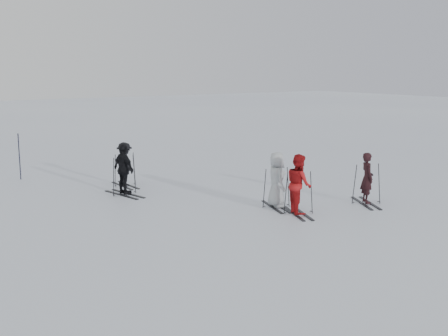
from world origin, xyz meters
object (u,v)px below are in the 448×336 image
Objects in this scene: skier_grey at (277,180)px; skier_uphill_far at (125,165)px; skier_red at (299,185)px; skier_uphill_left at (124,170)px; skier_near_dark at (367,179)px; piste_marker at (19,157)px.

skier_grey is 1.08× the size of skier_uphill_far.
skier_uphill_far is at bearing 43.06° from skier_grey.
skier_red is 6.00m from skier_uphill_left.
skier_grey reaches higher than skier_near_dark.
skier_near_dark is at bearing -51.23° from piste_marker.
skier_uphill_far is 4.33m from piste_marker.
skier_red is 11.08m from piste_marker.
skier_grey is 0.99× the size of skier_uphill_left.
skier_red is (-2.57, 0.25, 0.07)m from skier_near_dark.
skier_uphill_far is (-2.54, 5.43, -0.06)m from skier_grey.
skier_grey is at bearing -153.95° from skier_uphill_left.
skier_near_dark is 8.41m from skier_uphill_far.
piste_marker is (-2.82, 3.29, 0.10)m from skier_uphill_far.
skier_grey is at bearing -58.40° from piste_marker.
skier_near_dark is at bearing -96.99° from skier_grey.
skier_grey reaches higher than skier_uphill_far.
piste_marker is (-7.97, 9.93, 0.08)m from skier_near_dark.
skier_red is at bearing -159.72° from skier_grey.
piste_marker is (-5.36, 8.71, 0.04)m from skier_grey.
piste_marker reaches higher than skier_near_dark.
skier_red is at bearing -159.26° from skier_uphill_left.
skier_grey is 5.18m from skier_uphill_left.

